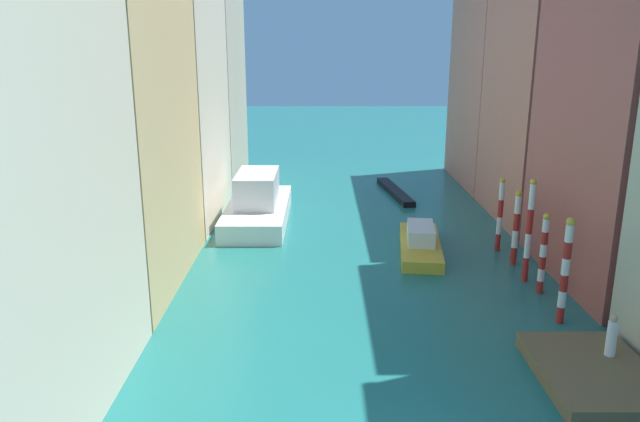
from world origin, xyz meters
TOP-DOWN VIEW (x-y plane):
  - ground_plane at (0.00, 24.50)m, footprint 154.00×154.00m
  - building_left_1 at (-12.49, 14.50)m, footprint 6.70×11.82m
  - building_left_2 at (-12.49, 26.16)m, footprint 6.70×11.36m
  - building_left_3 at (-12.49, 37.42)m, footprint 6.70×11.04m
  - building_right_2 at (12.49, 25.60)m, footprint 6.70×10.58m
  - building_right_3 at (12.49, 36.60)m, footprint 6.70×11.62m
  - waterfront_dock at (7.04, 4.96)m, footprint 3.75×5.35m
  - person_on_dock at (7.90, 5.79)m, footprint 0.36×0.36m
  - mooring_pole_0 at (7.63, 9.64)m, footprint 0.36×0.36m
  - mooring_pole_1 at (7.89, 12.82)m, footprint 0.34×0.34m
  - mooring_pole_2 at (7.66, 14.27)m, footprint 0.32×0.32m
  - mooring_pole_3 at (7.83, 16.67)m, footprint 0.35×0.35m
  - mooring_pole_4 at (7.60, 18.84)m, footprint 0.31×0.31m
  - vaporetto_white at (-6.53, 24.73)m, footprint 3.90×10.44m
  - gondola_black at (3.39, 32.28)m, footprint 2.06×8.38m
  - motorboat_0 at (3.20, 18.71)m, footprint 2.96×7.38m

SIDE VIEW (x-z plane):
  - ground_plane at x=0.00m, z-range 0.00..0.00m
  - gondola_black at x=3.39m, z-range 0.00..0.42m
  - waterfront_dock at x=7.04m, z-range 0.00..0.58m
  - motorboat_0 at x=3.20m, z-range -0.23..1.30m
  - vaporetto_white at x=-6.53m, z-range -0.47..2.82m
  - person_on_dock at x=7.90m, z-range 0.52..2.09m
  - mooring_pole_1 at x=7.89m, z-range 0.05..3.94m
  - mooring_pole_3 at x=7.83m, z-range 0.05..4.09m
  - mooring_pole_4 at x=7.60m, z-range 0.05..4.28m
  - mooring_pole_0 at x=7.63m, z-range 0.05..4.64m
  - mooring_pole_2 at x=7.66m, z-range 0.05..5.23m
  - building_right_2 at x=12.49m, z-range 0.01..17.57m
  - building_right_3 at x=12.49m, z-range 0.01..17.60m
  - building_left_3 at x=-12.49m, z-range 0.01..17.72m
  - building_left_1 at x=-12.49m, z-range 0.01..18.28m
  - building_left_2 at x=-12.49m, z-range 0.01..20.47m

